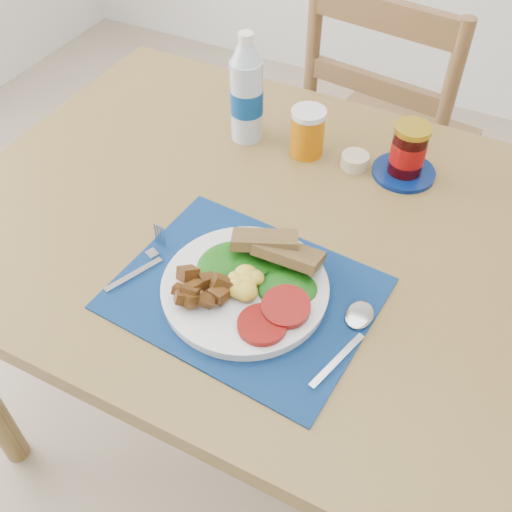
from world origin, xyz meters
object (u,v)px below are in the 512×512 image
(breakfast_plate, at_px, (241,285))
(juice_glass, at_px, (307,133))
(chair_far, at_px, (386,115))
(water_bottle, at_px, (247,94))
(jam_on_saucer, at_px, (408,154))

(breakfast_plate, distance_m, juice_glass, 0.41)
(chair_far, distance_m, water_bottle, 0.58)
(jam_on_saucer, bearing_deg, water_bottle, -175.36)
(chair_far, height_order, juice_glass, chair_far)
(chair_far, bearing_deg, water_bottle, 76.40)
(breakfast_plate, bearing_deg, juice_glass, 82.93)
(breakfast_plate, bearing_deg, water_bottle, 100.69)
(juice_glass, bearing_deg, breakfast_plate, -81.49)
(breakfast_plate, xyz_separation_m, water_bottle, (-0.20, 0.40, 0.08))
(breakfast_plate, bearing_deg, jam_on_saucer, 55.86)
(water_bottle, xyz_separation_m, juice_glass, (0.14, 0.00, -0.06))
(chair_far, xyz_separation_m, water_bottle, (-0.18, -0.48, 0.27))
(chair_far, xyz_separation_m, juice_glass, (-0.05, -0.47, 0.22))
(chair_far, distance_m, juice_glass, 0.52)
(water_bottle, distance_m, jam_on_saucer, 0.35)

